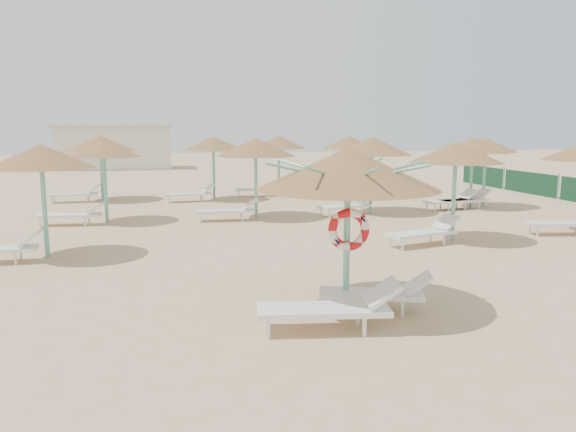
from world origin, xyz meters
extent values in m
plane|color=tan|center=(0.00, 0.00, 0.00)|extent=(120.00, 120.00, 0.00)
cylinder|color=#68B5A2|center=(0.43, -0.07, 1.13)|extent=(0.11, 0.11, 2.27)
cone|color=olive|center=(0.43, -0.07, 2.37)|extent=(3.02, 3.02, 0.68)
cylinder|color=#68B5A2|center=(0.43, -0.07, 2.12)|extent=(0.20, 0.20, 0.12)
cylinder|color=#68B5A2|center=(1.13, -0.07, 2.32)|extent=(1.37, 0.04, 0.35)
cylinder|color=#68B5A2|center=(0.92, 0.43, 2.32)|extent=(1.00, 1.00, 0.35)
cylinder|color=#68B5A2|center=(0.43, 0.63, 2.32)|extent=(0.04, 1.37, 0.35)
cylinder|color=#68B5A2|center=(-0.06, 0.43, 2.32)|extent=(1.00, 1.00, 0.35)
cylinder|color=#68B5A2|center=(-0.26, -0.07, 2.32)|extent=(1.37, 0.04, 0.35)
cylinder|color=#68B5A2|center=(-0.06, -0.56, 2.32)|extent=(1.00, 1.00, 0.35)
cylinder|color=#68B5A2|center=(0.43, -0.76, 2.32)|extent=(0.04, 1.37, 0.35)
cylinder|color=#68B5A2|center=(0.92, -0.56, 2.32)|extent=(1.00, 1.00, 0.35)
torus|color=red|center=(0.43, -0.17, 1.37)|extent=(0.72, 0.15, 0.72)
cylinder|color=white|center=(-1.11, -1.17, 0.15)|extent=(0.06, 0.06, 0.29)
cylinder|color=white|center=(-1.03, -0.65, 0.15)|extent=(0.06, 0.06, 0.29)
cylinder|color=white|center=(0.28, -1.38, 0.15)|extent=(0.06, 0.06, 0.29)
cylinder|color=white|center=(0.36, -0.87, 0.15)|extent=(0.06, 0.06, 0.29)
cube|color=white|center=(-0.24, -1.04, 0.33)|extent=(2.06, 0.94, 0.08)
cube|color=white|center=(0.63, -1.18, 0.58)|extent=(0.60, 0.70, 0.38)
cylinder|color=white|center=(0.04, -0.28, 0.13)|extent=(0.05, 0.05, 0.25)
cylinder|color=white|center=(0.18, 0.15, 0.13)|extent=(0.05, 0.05, 0.25)
cylinder|color=white|center=(1.20, -0.66, 0.13)|extent=(0.05, 0.05, 0.25)
cylinder|color=white|center=(1.34, -0.23, 0.13)|extent=(0.05, 0.05, 0.25)
cube|color=white|center=(0.80, -0.29, 0.29)|extent=(1.81, 1.07, 0.07)
cube|color=white|center=(1.53, -0.53, 0.51)|extent=(0.59, 0.65, 0.33)
cylinder|color=#68B5A2|center=(-5.27, 5.07, 1.15)|extent=(0.11, 0.11, 2.30)
cone|color=olive|center=(-5.27, 5.07, 2.38)|extent=(2.44, 2.44, 0.55)
cylinder|color=#68B5A2|center=(-5.27, 5.07, 2.15)|extent=(0.20, 0.20, 0.12)
cylinder|color=white|center=(-5.82, 4.42, 0.14)|extent=(0.06, 0.06, 0.28)
cylinder|color=white|center=(-5.82, 4.92, 0.14)|extent=(0.06, 0.06, 0.28)
cube|color=white|center=(-5.52, 4.67, 0.56)|extent=(0.49, 0.60, 0.36)
cylinder|color=#68B5A2|center=(-4.38, 10.01, 1.15)|extent=(0.11, 0.11, 2.30)
cone|color=olive|center=(-4.38, 10.01, 2.38)|extent=(2.38, 2.38, 0.54)
cylinder|color=#68B5A2|center=(-4.38, 10.01, 2.15)|extent=(0.20, 0.20, 0.12)
cylinder|color=white|center=(-6.30, 9.45, 0.14)|extent=(0.06, 0.06, 0.28)
cylinder|color=white|center=(-6.24, 9.95, 0.14)|extent=(0.06, 0.06, 0.28)
cylinder|color=white|center=(-4.96, 9.30, 0.14)|extent=(0.06, 0.06, 0.28)
cylinder|color=white|center=(-4.90, 9.79, 0.14)|extent=(0.06, 0.06, 0.28)
cube|color=white|center=(-5.48, 9.61, 0.32)|extent=(1.96, 0.83, 0.08)
cube|color=white|center=(-4.63, 9.51, 0.56)|extent=(0.55, 0.65, 0.36)
cylinder|color=#68B5A2|center=(-5.08, 15.81, 1.15)|extent=(0.11, 0.11, 2.30)
cone|color=olive|center=(-5.08, 15.81, 2.40)|extent=(2.86, 2.86, 0.64)
cylinder|color=#68B5A2|center=(-5.08, 15.81, 2.15)|extent=(0.20, 0.20, 0.12)
cylinder|color=white|center=(-6.97, 15.13, 0.14)|extent=(0.06, 0.06, 0.28)
cylinder|color=white|center=(-6.99, 15.63, 0.14)|extent=(0.06, 0.06, 0.28)
cylinder|color=white|center=(-5.63, 15.18, 0.14)|extent=(0.06, 0.06, 0.28)
cylinder|color=white|center=(-5.64, 15.68, 0.14)|extent=(0.06, 0.06, 0.28)
cube|color=white|center=(-6.18, 15.41, 0.32)|extent=(1.92, 0.69, 0.08)
cube|color=white|center=(-5.33, 15.44, 0.56)|extent=(0.51, 0.62, 0.36)
cylinder|color=#68B5A2|center=(0.50, 9.82, 1.15)|extent=(0.11, 0.11, 2.30)
cone|color=olive|center=(0.50, 9.82, 2.39)|extent=(2.69, 2.69, 0.60)
cylinder|color=#68B5A2|center=(0.50, 9.82, 2.15)|extent=(0.20, 0.20, 0.12)
cylinder|color=white|center=(-1.42, 9.21, 0.14)|extent=(0.06, 0.06, 0.28)
cylinder|color=white|center=(-1.39, 9.71, 0.14)|extent=(0.06, 0.06, 0.28)
cylinder|color=white|center=(-0.07, 9.13, 0.14)|extent=(0.06, 0.06, 0.28)
cylinder|color=white|center=(-0.04, 9.63, 0.14)|extent=(0.06, 0.06, 0.28)
cube|color=white|center=(-0.60, 9.42, 0.32)|extent=(1.93, 0.73, 0.08)
cube|color=white|center=(0.24, 9.36, 0.56)|extent=(0.52, 0.63, 0.36)
cylinder|color=#68B5A2|center=(-0.47, 14.95, 1.15)|extent=(0.11, 0.11, 2.30)
cone|color=olive|center=(-0.47, 14.95, 2.39)|extent=(2.54, 2.54, 0.57)
cylinder|color=#68B5A2|center=(-0.47, 14.95, 2.15)|extent=(0.20, 0.20, 0.12)
cylinder|color=white|center=(-2.35, 14.25, 0.14)|extent=(0.06, 0.06, 0.28)
cylinder|color=white|center=(-2.38, 14.75, 0.14)|extent=(0.06, 0.06, 0.28)
cylinder|color=white|center=(-1.01, 14.33, 0.14)|extent=(0.06, 0.06, 0.28)
cylinder|color=white|center=(-1.04, 14.83, 0.14)|extent=(0.06, 0.06, 0.28)
cube|color=white|center=(-1.57, 14.55, 0.32)|extent=(1.93, 0.73, 0.08)
cube|color=white|center=(-0.72, 14.60, 0.56)|extent=(0.52, 0.63, 0.36)
cylinder|color=#68B5A2|center=(5.05, 4.80, 1.15)|extent=(0.11, 0.11, 2.30)
cone|color=olive|center=(5.05, 4.80, 2.38)|extent=(2.46, 2.46, 0.55)
cylinder|color=#68B5A2|center=(5.05, 4.80, 2.15)|extent=(0.20, 0.20, 0.12)
cylinder|color=white|center=(3.25, 3.95, 0.14)|extent=(0.06, 0.06, 0.28)
cylinder|color=white|center=(3.11, 4.43, 0.14)|extent=(0.06, 0.06, 0.28)
cylinder|color=white|center=(4.55, 4.30, 0.14)|extent=(0.06, 0.06, 0.28)
cylinder|color=white|center=(4.42, 4.79, 0.14)|extent=(0.06, 0.06, 0.28)
cube|color=white|center=(3.95, 4.40, 0.32)|extent=(2.00, 1.10, 0.08)
cube|color=white|center=(4.77, 4.62, 0.56)|extent=(0.63, 0.71, 0.36)
cylinder|color=#68B5A2|center=(4.69, 10.06, 1.15)|extent=(0.11, 0.11, 2.30)
cone|color=olive|center=(4.69, 10.06, 2.40)|extent=(2.84, 2.84, 0.64)
cylinder|color=#68B5A2|center=(4.69, 10.06, 2.15)|extent=(0.20, 0.20, 0.12)
cylinder|color=white|center=(2.90, 9.18, 0.14)|extent=(0.06, 0.06, 0.28)
cylinder|color=white|center=(2.76, 9.66, 0.14)|extent=(0.06, 0.06, 0.28)
cylinder|color=white|center=(4.19, 9.58, 0.14)|extent=(0.06, 0.06, 0.28)
cylinder|color=white|center=(4.05, 10.06, 0.14)|extent=(0.06, 0.06, 0.28)
cube|color=white|center=(3.59, 9.66, 0.32)|extent=(2.00, 1.15, 0.08)
cube|color=white|center=(4.41, 9.91, 0.56)|extent=(0.64, 0.72, 0.36)
cylinder|color=#68B5A2|center=(5.66, 15.41, 1.15)|extent=(0.11, 0.11, 2.30)
cone|color=olive|center=(5.66, 15.41, 2.38)|extent=(2.44, 2.44, 0.55)
cylinder|color=#68B5A2|center=(5.66, 15.41, 2.15)|extent=(0.20, 0.20, 0.12)
cylinder|color=white|center=(3.76, 14.77, 0.14)|extent=(0.06, 0.06, 0.28)
cylinder|color=white|center=(3.76, 15.27, 0.14)|extent=(0.06, 0.06, 0.28)
cylinder|color=white|center=(5.11, 14.76, 0.14)|extent=(0.06, 0.06, 0.28)
cylinder|color=white|center=(5.11, 15.26, 0.14)|extent=(0.06, 0.06, 0.28)
cube|color=white|center=(4.56, 15.01, 0.32)|extent=(1.90, 0.63, 0.08)
cube|color=white|center=(5.41, 15.01, 0.56)|extent=(0.49, 0.60, 0.36)
cylinder|color=white|center=(5.96, 15.46, 0.14)|extent=(0.06, 0.06, 0.28)
cylinder|color=white|center=(5.96, 15.96, 0.14)|extent=(0.06, 0.06, 0.28)
cylinder|color=white|center=(7.31, 15.47, 0.14)|extent=(0.06, 0.06, 0.28)
cylinder|color=white|center=(7.31, 15.97, 0.14)|extent=(0.06, 0.06, 0.28)
cube|color=white|center=(6.76, 15.71, 0.32)|extent=(1.90, 0.63, 0.08)
cube|color=white|center=(7.61, 15.72, 0.56)|extent=(0.49, 0.60, 0.36)
cylinder|color=white|center=(7.70, 4.82, 0.14)|extent=(0.06, 0.06, 0.28)
cylinder|color=white|center=(7.80, 5.31, 0.14)|extent=(0.06, 0.06, 0.28)
cylinder|color=white|center=(9.12, 5.05, 0.14)|extent=(0.06, 0.06, 0.28)
cube|color=white|center=(8.53, 4.91, 0.32)|extent=(1.98, 0.98, 0.08)
cylinder|color=#68B5A2|center=(9.51, 10.58, 1.15)|extent=(0.11, 0.11, 2.30)
cone|color=olive|center=(9.51, 10.58, 2.38)|extent=(2.33, 2.33, 0.52)
cylinder|color=#68B5A2|center=(9.51, 10.58, 2.15)|extent=(0.20, 0.20, 0.12)
cylinder|color=white|center=(7.65, 9.83, 0.14)|extent=(0.06, 0.06, 0.28)
cylinder|color=white|center=(7.58, 10.32, 0.14)|extent=(0.06, 0.06, 0.28)
cylinder|color=white|center=(8.99, 10.00, 0.14)|extent=(0.06, 0.06, 0.28)
cylinder|color=white|center=(8.92, 10.50, 0.14)|extent=(0.06, 0.06, 0.28)
cube|color=white|center=(8.41, 10.18, 0.32)|extent=(1.96, 0.86, 0.08)
cube|color=white|center=(9.25, 10.29, 0.56)|extent=(0.56, 0.66, 0.36)
cylinder|color=#68B5A2|center=(2.58, 16.18, 1.15)|extent=(0.11, 0.11, 2.30)
cone|color=olive|center=(2.58, 16.18, 2.39)|extent=(2.52, 2.52, 0.57)
cylinder|color=#68B5A2|center=(2.58, 16.18, 2.15)|extent=(0.20, 0.20, 0.12)
cylinder|color=white|center=(0.65, 15.64, 0.14)|extent=(0.06, 0.06, 0.28)
cylinder|color=white|center=(0.72, 16.13, 0.14)|extent=(0.06, 0.06, 0.28)
cylinder|color=white|center=(1.99, 15.46, 0.14)|extent=(0.06, 0.06, 0.28)
cylinder|color=white|center=(2.06, 15.96, 0.14)|extent=(0.06, 0.06, 0.28)
cube|color=white|center=(1.48, 15.78, 0.32)|extent=(1.97, 0.87, 0.08)
cube|color=white|center=(2.32, 15.67, 0.56)|extent=(0.56, 0.66, 0.36)
cylinder|color=#68B5A2|center=(8.92, 10.53, 1.15)|extent=(0.11, 0.11, 2.30)
cone|color=olive|center=(8.92, 10.53, 2.39)|extent=(2.62, 2.62, 0.59)
cylinder|color=#68B5A2|center=(8.92, 10.53, 2.15)|extent=(0.20, 0.20, 0.12)
cylinder|color=white|center=(7.08, 9.75, 0.14)|extent=(0.06, 0.06, 0.28)
cylinder|color=white|center=(6.99, 10.24, 0.14)|extent=(0.06, 0.06, 0.28)
cylinder|color=white|center=(8.41, 9.97, 0.14)|extent=(0.06, 0.06, 0.28)
cylinder|color=white|center=(8.33, 10.46, 0.14)|extent=(0.06, 0.06, 0.28)
cube|color=white|center=(7.82, 10.13, 0.32)|extent=(1.98, 0.92, 0.08)
cube|color=white|center=(8.66, 10.26, 0.56)|extent=(0.58, 0.67, 0.36)
cube|color=silver|center=(-6.00, 35.00, 1.50)|extent=(8.00, 4.00, 3.00)
cube|color=beige|center=(-6.00, 35.00, 3.12)|extent=(8.40, 4.40, 0.25)
cube|color=#184923|center=(14.00, 14.00, 0.50)|extent=(0.08, 3.80, 1.00)
cylinder|color=#68B5A2|center=(14.00, 12.10, 0.55)|extent=(0.08, 0.08, 1.10)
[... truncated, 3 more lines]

